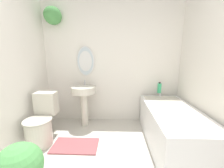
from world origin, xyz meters
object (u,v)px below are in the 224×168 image
object	(u,v)px
toilet	(41,123)
bathtub	(172,126)
pedestal_sink	(84,96)
shampoo_bottle	(159,88)
potted_plant	(19,168)

from	to	relation	value
toilet	bathtub	bearing A→B (deg)	0.79
pedestal_sink	toilet	bearing A→B (deg)	-134.79
bathtub	shampoo_bottle	size ratio (longest dim) A/B	7.14
pedestal_sink	potted_plant	bearing A→B (deg)	-100.89
bathtub	potted_plant	size ratio (longest dim) A/B	2.68
pedestal_sink	bathtub	size ratio (longest dim) A/B	0.59
toilet	bathtub	world-z (taller)	toilet
pedestal_sink	bathtub	bearing A→B (deg)	-19.64
bathtub	pedestal_sink	bearing A→B (deg)	160.36
toilet	shampoo_bottle	size ratio (longest dim) A/B	3.64
pedestal_sink	potted_plant	world-z (taller)	pedestal_sink
toilet	potted_plant	distance (m)	0.93
toilet	bathtub	distance (m)	2.05
toilet	shampoo_bottle	distance (m)	2.19
shampoo_bottle	toilet	bearing A→B (deg)	-160.97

